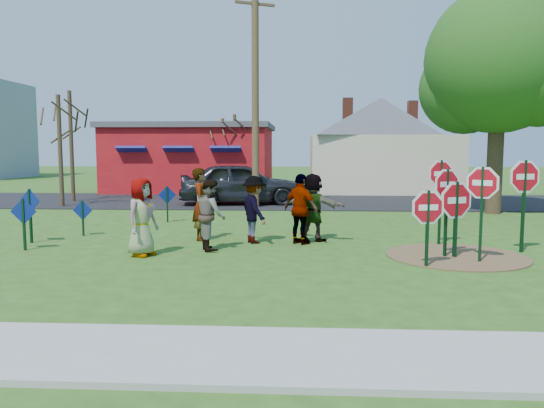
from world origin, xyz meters
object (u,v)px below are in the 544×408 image
(stop_sign_b, at_px, (441,181))
(leafy_tree, at_px, (503,68))
(suv, at_px, (241,183))
(person_a, at_px, (142,217))
(utility_pole, at_px, (255,87))
(stop_sign_c, at_px, (482,192))
(stop_sign_d, at_px, (524,183))
(stop_sign_a, at_px, (428,213))
(person_b, at_px, (201,204))

(stop_sign_b, relative_size, leafy_tree, 0.27)
(suv, bearing_deg, leafy_tree, -115.14)
(person_a, distance_m, utility_pole, 11.03)
(stop_sign_c, height_order, stop_sign_d, stop_sign_d)
(stop_sign_c, relative_size, person_a, 1.22)
(stop_sign_a, xyz_separation_m, stop_sign_c, (1.27, 0.52, 0.39))
(stop_sign_b, height_order, utility_pole, utility_pole)
(stop_sign_b, distance_m, leafy_tree, 8.86)
(stop_sign_b, bearing_deg, person_b, 159.83)
(utility_pole, bearing_deg, stop_sign_a, -67.49)
(utility_pole, bearing_deg, suv, 121.70)
(stop_sign_a, height_order, suv, suv)
(person_a, relative_size, person_b, 0.93)
(stop_sign_a, bearing_deg, person_b, 137.05)
(stop_sign_d, distance_m, person_a, 9.06)
(stop_sign_a, relative_size, suv, 0.33)
(stop_sign_a, relative_size, leafy_tree, 0.21)
(stop_sign_a, height_order, stop_sign_d, stop_sign_d)
(stop_sign_c, relative_size, stop_sign_d, 0.94)
(stop_sign_c, height_order, suv, stop_sign_c)
(stop_sign_d, relative_size, person_a, 1.30)
(stop_sign_b, relative_size, person_a, 1.28)
(utility_pole, relative_size, leafy_tree, 1.11)
(stop_sign_b, bearing_deg, leafy_tree, 44.51)
(person_a, xyz_separation_m, suv, (1.00, 11.35, 0.05))
(stop_sign_c, distance_m, person_b, 7.11)
(stop_sign_d, relative_size, suv, 0.44)
(stop_sign_a, distance_m, stop_sign_b, 2.80)
(suv, bearing_deg, stop_sign_b, -157.55)
(person_a, bearing_deg, stop_sign_b, -53.95)
(stop_sign_a, relative_size, stop_sign_d, 0.74)
(stop_sign_b, relative_size, stop_sign_c, 1.04)
(stop_sign_a, xyz_separation_m, utility_pole, (-4.54, 10.95, 3.82))
(stop_sign_c, height_order, leafy_tree, leafy_tree)
(stop_sign_c, relative_size, utility_pole, 0.24)
(stop_sign_c, relative_size, person_b, 1.14)
(stop_sign_c, distance_m, person_a, 7.62)
(person_a, height_order, suv, suv)
(stop_sign_a, xyz_separation_m, person_b, (-5.34, 3.07, -0.18))
(utility_pole, bearing_deg, stop_sign_d, -51.86)
(stop_sign_c, xyz_separation_m, person_b, (-6.61, 2.55, -0.57))
(utility_pole, height_order, leafy_tree, utility_pole)
(stop_sign_a, xyz_separation_m, person_a, (-6.32, 0.86, -0.25))
(stop_sign_a, distance_m, stop_sign_d, 3.24)
(stop_sign_b, xyz_separation_m, person_b, (-6.26, 0.47, -0.69))
(person_a, xyz_separation_m, utility_pole, (1.78, 10.09, 4.07))
(person_b, bearing_deg, person_a, 155.34)
(suv, bearing_deg, person_b, 169.29)
(stop_sign_d, bearing_deg, leafy_tree, 60.67)
(person_a, distance_m, person_b, 2.42)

